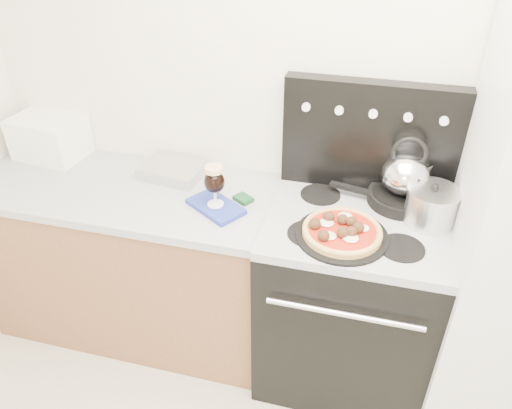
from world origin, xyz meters
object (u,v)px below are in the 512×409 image
(oven_mitt, at_px, (216,207))
(pizza, at_px, (342,230))
(toaster_oven, at_px, (50,137))
(tea_kettle, at_px, (406,171))
(beer_glass, at_px, (215,186))
(stock_pot, at_px, (431,207))
(stove_body, at_px, (346,302))
(pizza_pan, at_px, (342,235))
(base_cabinet, at_px, (135,262))
(skillet, at_px, (401,198))

(oven_mitt, height_order, pizza, pizza)
(toaster_oven, relative_size, tea_kettle, 1.50)
(pizza, bearing_deg, beer_glass, 170.94)
(oven_mitt, xyz_separation_m, stock_pot, (0.89, 0.10, 0.08))
(stove_body, bearing_deg, stock_pot, 11.30)
(stove_body, distance_m, oven_mitt, 0.77)
(stove_body, height_order, pizza_pan, pizza_pan)
(toaster_oven, bearing_deg, beer_glass, -8.82)
(toaster_oven, relative_size, stock_pot, 1.65)
(stove_body, bearing_deg, base_cabinet, 178.70)
(skillet, distance_m, tea_kettle, 0.14)
(pizza_pan, distance_m, pizza, 0.03)
(base_cabinet, xyz_separation_m, oven_mitt, (0.49, -0.07, 0.48))
(base_cabinet, height_order, toaster_oven, toaster_oven)
(pizza_pan, height_order, skillet, skillet)
(toaster_oven, relative_size, pizza, 1.07)
(oven_mitt, relative_size, pizza_pan, 0.68)
(stove_body, xyz_separation_m, oven_mitt, (-0.61, -0.04, 0.47))
(toaster_oven, height_order, stock_pot, toaster_oven)
(oven_mitt, relative_size, stock_pot, 1.24)
(skillet, bearing_deg, oven_mitt, -164.28)
(stove_body, distance_m, skillet, 0.56)
(beer_glass, bearing_deg, tea_kettle, 15.72)
(oven_mitt, distance_m, pizza_pan, 0.57)
(toaster_oven, bearing_deg, stock_pot, 1.22)
(stock_pot, bearing_deg, oven_mitt, -173.57)
(skillet, bearing_deg, toaster_oven, 178.75)
(beer_glass, bearing_deg, pizza, -9.06)
(pizza_pan, bearing_deg, toaster_oven, 167.23)
(base_cabinet, height_order, stove_body, stove_body)
(base_cabinet, distance_m, pizza_pan, 1.17)
(beer_glass, xyz_separation_m, pizza_pan, (0.56, -0.09, -0.09))
(base_cabinet, distance_m, oven_mitt, 0.69)
(skillet, relative_size, tea_kettle, 1.28)
(pizza_pan, xyz_separation_m, skillet, (0.22, 0.31, 0.02))
(oven_mitt, height_order, tea_kettle, tea_kettle)
(tea_kettle, bearing_deg, base_cabinet, 174.72)
(pizza_pan, bearing_deg, beer_glass, 170.94)
(base_cabinet, bearing_deg, skillet, 6.73)
(stove_body, distance_m, stock_pot, 0.62)
(beer_glass, height_order, pizza, beer_glass)
(tea_kettle, bearing_deg, beer_glass, -176.28)
(base_cabinet, distance_m, beer_glass, 0.77)
(pizza_pan, relative_size, tea_kettle, 1.66)
(oven_mitt, bearing_deg, toaster_oven, 165.15)
(toaster_oven, distance_m, beer_glass, 1.01)
(oven_mitt, distance_m, stock_pot, 0.90)
(toaster_oven, height_order, beer_glass, beer_glass)
(stove_body, height_order, skillet, skillet)
(beer_glass, bearing_deg, stock_pot, 6.43)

